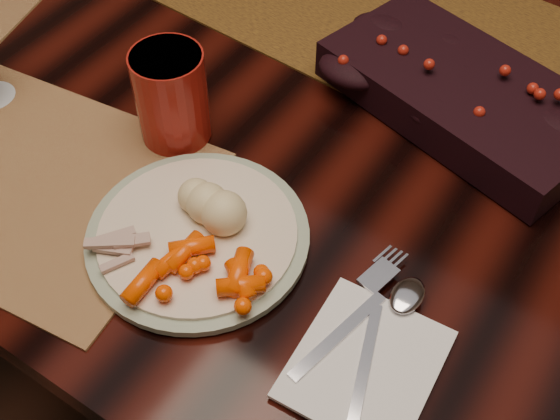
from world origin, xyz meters
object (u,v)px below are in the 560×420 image
Objects in this scene: baby_carrots at (187,280)px; napkin at (366,364)px; centerpiece at (465,89)px; mashed_potatoes at (221,192)px; red_cup at (171,96)px; dining_table at (339,266)px; placemat_main at (24,179)px; turkey_shreds at (113,245)px; dinner_plate at (198,235)px.

napkin is at bearing 8.66° from baby_carrots.
centerpiece is 4.16× the size of mashed_potatoes.
red_cup reaches higher than baby_carrots.
red_cup is (-0.16, -0.18, 0.44)m from dining_table.
placemat_main is 5.53× the size of turkey_shreds.
mashed_potatoes reaches higher than napkin.
napkin is 0.38m from red_cup.
mashed_potatoes is (-0.15, -0.30, 0.00)m from centerpiece.
turkey_shreds is 0.62× the size of red_cup.
turkey_shreds is at bearing -15.14° from placemat_main.
placemat_main is at bearing 175.62° from baby_carrots.
placemat_main is at bearing -159.72° from mashed_potatoes.
red_cup reaches higher than placemat_main.
dinner_plate is (-0.03, -0.29, 0.39)m from dining_table.
red_cup is at bearing 153.37° from napkin.
turkey_shreds reaches higher than placemat_main.
mashed_potatoes is at bearing 157.88° from napkin.
dinner_plate is at bearing 120.18° from baby_carrots.
mashed_potatoes is at bearing -97.07° from dining_table.
dinner_plate is 0.09m from turkey_shreds.
dining_table is 0.55m from turkey_shreds.
red_cup reaches higher than turkey_shreds.
red_cup is at bearing 109.68° from turkey_shreds.
dinner_plate is 3.32× the size of turkey_shreds.
placemat_main is (-0.37, -0.39, -0.04)m from centerpiece.
centerpiece is at bearing 39.72° from placemat_main.
dining_table is 21.77× the size of mashed_potatoes.
dining_table is 15.43× the size of red_cup.
centerpiece is 4.75× the size of turkey_shreds.
baby_carrots is 1.02× the size of red_cup.
dining_table is 7.49× the size of dinner_plate.
mashed_potatoes is 0.56× the size of napkin.
centerpiece reaches higher than dinner_plate.
baby_carrots reaches higher than dining_table.
centerpiece is at bearing 66.32° from dinner_plate.
baby_carrots is 1.65× the size of turkey_shreds.
baby_carrots reaches higher than napkin.
turkey_shreds reaches higher than napkin.
dinner_plate is 2.06× the size of red_cup.
placemat_main is 0.17m from turkey_shreds.
red_cup reaches higher than dinner_plate.
turkey_shreds is (-0.09, -0.01, -0.00)m from baby_carrots.
placemat_main is 3.43× the size of red_cup.
dining_table is 0.54m from napkin.
turkey_shreds is at bearing -129.45° from dinner_plate.
centerpiece is 0.36m from red_cup.
napkin is (0.45, 0.01, 0.00)m from placemat_main.
dining_table is at bearing 48.91° from red_cup.
placemat_main is at bearing 170.96° from turkey_shreds.
baby_carrots is at bearing -174.68° from napkin.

